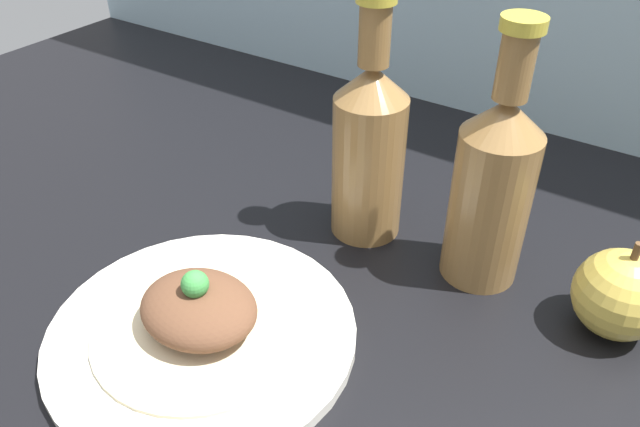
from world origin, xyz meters
TOP-DOWN VIEW (x-y plane):
  - ground_plane at (0.00, 0.00)cm, footprint 180.00×110.00cm
  - plate at (-8.84, -6.96)cm, footprint 28.98×28.98cm
  - plated_food at (-8.84, -6.96)cm, footprint 20.24×20.24cm
  - cider_bottle_left at (-5.03, 16.74)cm, footprint 7.96×7.96cm
  - cider_bottle_right at (8.91, 16.74)cm, footprint 7.96×7.96cm
  - apple at (22.72, 15.78)cm, footprint 8.66×8.66cm

SIDE VIEW (x-z plane):
  - ground_plane at x=0.00cm, z-range -4.00..0.00cm
  - plate at x=-8.84cm, z-range 0.04..1.55cm
  - plated_food at x=-8.84cm, z-range -0.08..6.72cm
  - apple at x=22.72cm, z-range -0.82..9.49cm
  - cider_bottle_left at x=-5.03cm, z-range -2.84..24.55cm
  - cider_bottle_right at x=8.91cm, z-range -2.84..24.55cm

